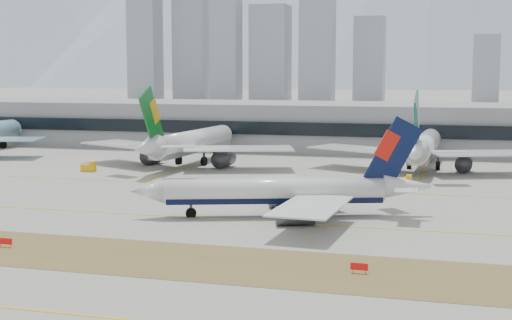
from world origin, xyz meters
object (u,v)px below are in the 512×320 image
(widebody_eva, at_px, (189,144))
(widebody_cathay, at_px, (424,148))
(taxiing_airliner, at_px, (286,192))
(terminal, at_px, (323,126))

(widebody_eva, relative_size, widebody_cathay, 1.04)
(taxiing_airliner, bearing_deg, widebody_cathay, -125.37)
(widebody_eva, xyz_separation_m, widebody_cathay, (61.48, 7.07, -0.22))
(widebody_cathay, bearing_deg, widebody_eva, 99.10)
(taxiing_airliner, xyz_separation_m, terminal, (-13.78, 114.39, 3.25))
(widebody_cathay, xyz_separation_m, terminal, (-34.37, 46.34, 1.84))
(terminal, bearing_deg, widebody_cathay, -53.44)
(taxiing_airliner, relative_size, widebody_cathay, 0.85)
(taxiing_airliner, bearing_deg, terminal, -101.67)
(widebody_eva, bearing_deg, terminal, -23.14)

